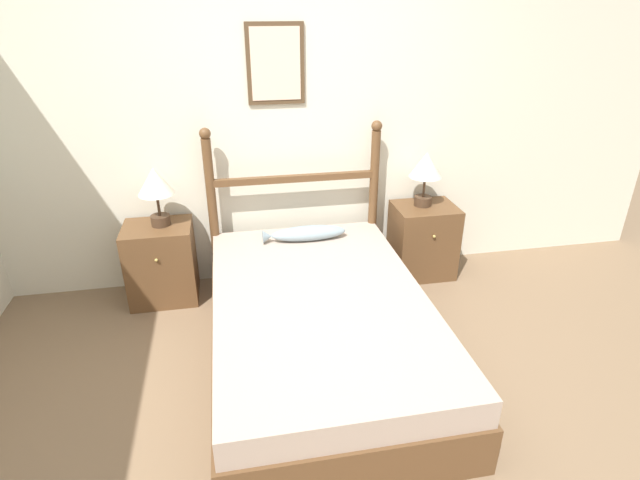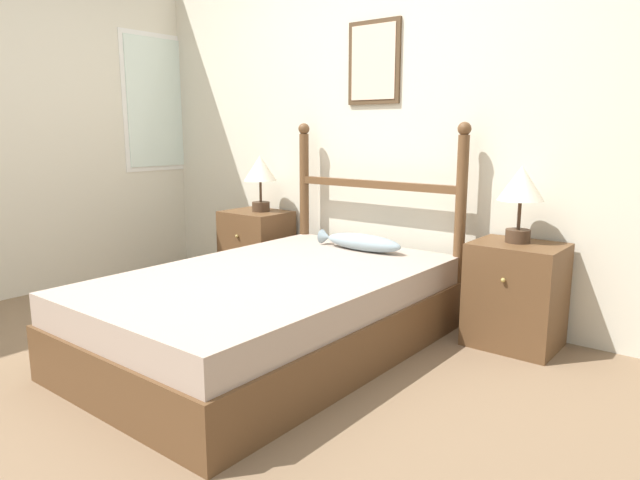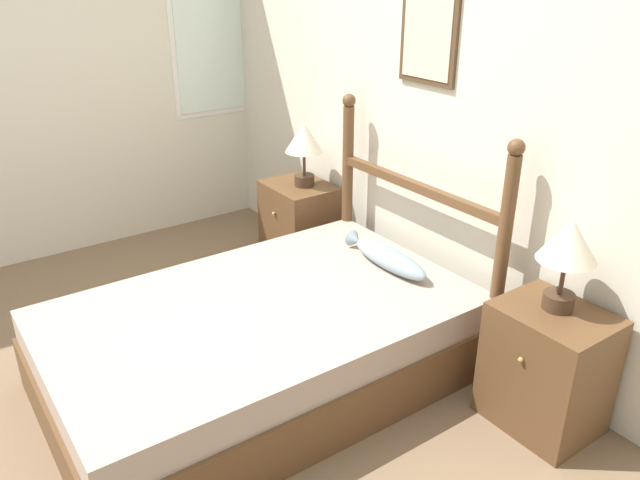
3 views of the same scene
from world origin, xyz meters
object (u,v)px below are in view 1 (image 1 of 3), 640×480
Objects in this scene: nightstand_right at (423,240)px; table_lamp_right at (426,168)px; nightstand_left at (162,263)px; fish_pillow at (306,233)px; bed at (320,326)px; table_lamp_left at (155,185)px.

nightstand_right is 1.39× the size of table_lamp_right.
fish_pillow is (1.07, -0.12, 0.20)m from nightstand_left.
fish_pillow is at bearing 86.71° from bed.
nightstand_left is 1.00× the size of nightstand_right.
nightstand_right is 2.10m from table_lamp_left.
table_lamp_right is at bearing 0.79° from nightstand_left.
table_lamp_left is at bearing -179.79° from table_lamp_right.
nightstand_right is 0.96× the size of fish_pillow.
nightstand_right is at bearing -55.55° from table_lamp_right.
fish_pillow is (1.03, -0.14, -0.39)m from table_lamp_left.
nightstand_left is 2.12m from table_lamp_right.
table_lamp_left is 1.12m from fish_pillow.
nightstand_right is (2.05, 0.00, 0.00)m from nightstand_left.
table_lamp_left is 1.00× the size of table_lamp_right.
nightstand_left is at bearing 173.41° from fish_pillow.
table_lamp_right is (1.99, 0.01, 0.00)m from table_lamp_left.
table_lamp_left is (0.03, 0.02, 0.60)m from nightstand_left.
table_lamp_left is at bearing 30.58° from nightstand_left.
nightstand_left is 1.39× the size of table_lamp_right.
fish_pillow is (-0.98, -0.12, 0.20)m from nightstand_right.
nightstand_right is at bearing 7.19° from fish_pillow.
nightstand_left and nightstand_right have the same top height.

